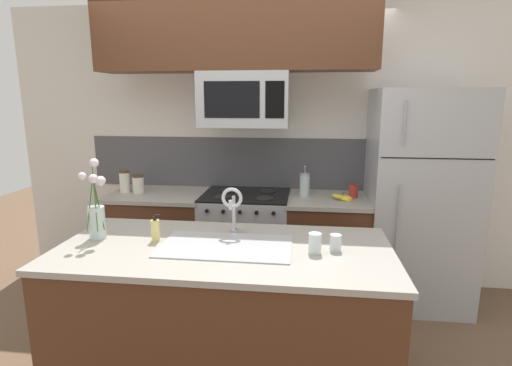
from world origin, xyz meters
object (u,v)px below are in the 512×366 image
at_px(refrigerator, 419,199).
at_px(storage_jar_tall, 125,181).
at_px(spare_glass, 336,243).
at_px(french_press, 305,185).
at_px(microwave, 245,100).
at_px(drinking_glass, 315,243).
at_px(flower_vase, 97,214).
at_px(banana_bunch, 343,197).
at_px(dish_soap_bottle, 155,230).
at_px(storage_jar_medium, 138,184).
at_px(stove_range, 246,243).
at_px(sink_faucet, 233,204).
at_px(coffee_tin, 353,191).

bearing_deg(refrigerator, storage_jar_tall, -179.50).
bearing_deg(spare_glass, refrigerator, 57.93).
bearing_deg(spare_glass, storage_jar_tall, 145.91).
xyz_separation_m(french_press, spare_glass, (0.18, -1.29, -0.05)).
bearing_deg(storage_jar_tall, microwave, -0.94).
xyz_separation_m(drinking_glass, flower_vase, (-1.32, 0.08, 0.10)).
xyz_separation_m(banana_bunch, dish_soap_bottle, (-1.21, -1.14, 0.05)).
bearing_deg(microwave, storage_jar_medium, 179.12).
relative_size(spare_glass, flower_vase, 0.19).
height_order(stove_range, drinking_glass, drinking_glass).
bearing_deg(dish_soap_bottle, spare_glass, -1.41).
xyz_separation_m(stove_range, flower_vase, (-0.74, -1.20, 0.60)).
distance_m(dish_soap_bottle, spare_glass, 1.07).
bearing_deg(flower_vase, sink_faucet, 11.83).
height_order(storage_jar_tall, spare_glass, storage_jar_tall).
xyz_separation_m(drinking_glass, spare_glass, (0.12, 0.05, -0.01)).
xyz_separation_m(microwave, spare_glass, (0.70, -1.21, -0.79)).
height_order(dish_soap_bottle, drinking_glass, dish_soap_bottle).
bearing_deg(french_press, sink_faucet, -112.11).
relative_size(stove_range, dish_soap_bottle, 5.64).
bearing_deg(storage_jar_medium, drinking_glass, -39.19).
bearing_deg(flower_vase, coffee_tin, 36.76).
xyz_separation_m(storage_jar_medium, banana_bunch, (1.83, -0.05, -0.06)).
bearing_deg(drinking_glass, storage_jar_tall, 142.93).
relative_size(coffee_tin, spare_glass, 1.18).
height_order(microwave, sink_faucet, microwave).
xyz_separation_m(coffee_tin, drinking_glass, (-0.36, -1.34, 0.00)).
distance_m(banana_bunch, flower_vase, 1.95).
height_order(banana_bunch, coffee_tin, coffee_tin).
xyz_separation_m(microwave, sink_faucet, (0.07, -1.01, -0.63)).
relative_size(microwave, storage_jar_medium, 4.66).
bearing_deg(stove_range, dish_soap_bottle, -107.00).
height_order(coffee_tin, drinking_glass, drinking_glass).
height_order(banana_bunch, dish_soap_bottle, dish_soap_bottle).
bearing_deg(storage_jar_tall, stove_range, 0.14).
bearing_deg(stove_range, refrigerator, 0.77).
relative_size(stove_range, refrigerator, 0.51).
relative_size(stove_range, flower_vase, 1.93).
bearing_deg(refrigerator, microwave, -178.42).
xyz_separation_m(sink_faucet, flower_vase, (-0.81, -0.17, -0.04)).
bearing_deg(dish_soap_bottle, drinking_glass, -4.89).
xyz_separation_m(microwave, french_press, (0.52, 0.08, -0.73)).
xyz_separation_m(storage_jar_tall, dish_soap_bottle, (0.75, -1.20, -0.03)).
xyz_separation_m(storage_jar_tall, drinking_glass, (1.70, -1.28, -0.04)).
height_order(refrigerator, dish_soap_bottle, refrigerator).
distance_m(storage_jar_medium, dish_soap_bottle, 1.35).
distance_m(stove_range, storage_jar_tall, 1.25).
distance_m(french_press, spare_glass, 1.30).
relative_size(banana_bunch, coffee_tin, 1.73).
distance_m(refrigerator, storage_jar_tall, 2.60).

